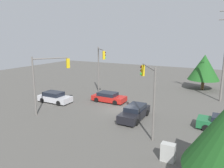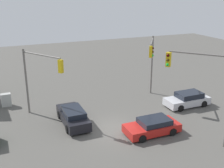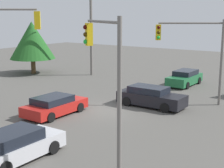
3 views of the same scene
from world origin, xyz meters
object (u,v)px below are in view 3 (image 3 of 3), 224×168
Objects in this scene: sedan_green at (185,78)px; sedan_dark at (151,97)px; traffic_signal_aux at (195,46)px; sedan_red at (55,105)px; sedan_silver at (16,146)px; traffic_signal_cross at (105,63)px.

sedan_green is 8.17m from sedan_dark.
sedan_red is at bearing 17.48° from traffic_signal_aux.
sedan_green is 7.62m from traffic_signal_aux.
sedan_silver is (-5.97, -3.48, 0.05)m from sedan_red.
sedan_red is 6.63m from sedan_dark.
traffic_signal_cross is at bearing 59.99° from traffic_signal_aux.
sedan_red is 13.70m from sedan_green.
traffic_signal_aux is at bearing 117.86° from sedan_green.
sedan_green is 19.33m from sedan_silver.
traffic_signal_cross is at bearing 35.67° from sedan_silver.
sedan_red is at bearing 120.24° from sedan_silver.
sedan_dark is at bearing -40.08° from traffic_signal_cross.
sedan_red is at bearing 4.68° from traffic_signal_cross.
sedan_dark is 9.97m from traffic_signal_cross.
sedan_dark is 1.08× the size of sedan_silver.
sedan_red is 0.69× the size of traffic_signal_cross.
sedan_green is 0.70× the size of traffic_signal_cross.
traffic_signal_aux is at bearing 49.67° from sedan_red.
sedan_silver is 5.34m from traffic_signal_cross.
traffic_signal_aux is at bearing -54.21° from traffic_signal_cross.
traffic_signal_cross is at bearing 101.91° from sedan_green.
sedan_red is 10.27m from traffic_signal_aux.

